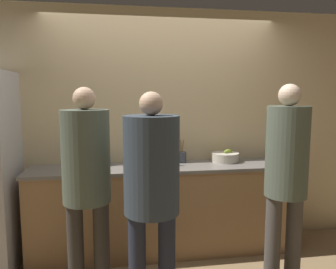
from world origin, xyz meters
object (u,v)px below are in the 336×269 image
object	(u,v)px
person_center	(152,182)
bottle_green	(100,158)
person_right	(286,172)
person_left	(86,175)
cup_blue	(106,161)
bottle_amber	(171,159)
utensil_crock	(182,156)
fruit_bowl	(225,157)

from	to	relation	value
person_center	bottle_green	bearing A→B (deg)	109.47
person_center	person_right	distance (m)	1.13
person_left	cup_blue	bearing A→B (deg)	81.12
bottle_green	bottle_amber	world-z (taller)	bottle_amber
person_left	person_center	bearing A→B (deg)	-29.35
utensil_crock	bottle_green	xyz separation A→B (m)	(-0.88, 0.05, -0.00)
bottle_green	bottle_amber	bearing A→B (deg)	-15.11
bottle_amber	bottle_green	bearing A→B (deg)	164.89
person_left	cup_blue	distance (m)	0.86
utensil_crock	cup_blue	distance (m)	0.81
bottle_green	fruit_bowl	bearing A→B (deg)	-3.54
person_left	bottle_amber	bearing A→B (deg)	42.24
person_center	bottle_amber	bearing A→B (deg)	72.65
person_center	utensil_crock	bearing A→B (deg)	68.22
person_left	utensil_crock	world-z (taller)	person_left
person_center	person_right	xyz separation A→B (m)	(1.12, 0.12, 0.00)
fruit_bowl	bottle_amber	size ratio (longest dim) A/B	1.60
fruit_bowl	utensil_crock	distance (m)	0.48
cup_blue	person_center	bearing A→B (deg)	-72.48
bottle_amber	fruit_bowl	bearing A→B (deg)	10.23
fruit_bowl	bottle_amber	world-z (taller)	bottle_amber
person_right	fruit_bowl	size ratio (longest dim) A/B	5.78
person_right	bottle_green	xyz separation A→B (m)	(-1.54, 1.07, -0.04)
bottle_amber	cup_blue	xyz separation A→B (m)	(-0.66, 0.12, -0.03)
utensil_crock	bottle_green	distance (m)	0.88
person_right	bottle_amber	xyz separation A→B (m)	(-0.81, 0.87, -0.03)
fruit_bowl	cup_blue	size ratio (longest dim) A/B	3.54
person_right	bottle_green	world-z (taller)	person_right
fruit_bowl	person_center	bearing A→B (deg)	-130.30
cup_blue	utensil_crock	bearing A→B (deg)	1.93
person_right	utensil_crock	distance (m)	1.22
person_left	bottle_green	size ratio (longest dim) A/B	10.58
bottle_green	bottle_amber	xyz separation A→B (m)	(0.73, -0.20, 0.01)
person_right	fruit_bowl	world-z (taller)	person_right
person_left	fruit_bowl	world-z (taller)	person_left
person_right	fruit_bowl	distance (m)	1.00
person_right	utensil_crock	bearing A→B (deg)	123.08
bottle_green	cup_blue	size ratio (longest dim) A/B	1.91
person_right	bottle_green	size ratio (longest dim) A/B	10.74
person_left	utensil_crock	bearing A→B (deg)	42.79
bottle_green	person_right	bearing A→B (deg)	-34.69
person_left	bottle_green	distance (m)	0.92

